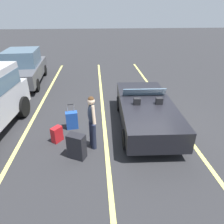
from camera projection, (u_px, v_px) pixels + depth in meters
ground_plane at (145, 125)px, 7.36m from camera, size 80.00×80.00×0.00m
lot_line_near at (178, 124)px, 7.45m from camera, size 18.00×0.12×0.01m
lot_line_mid at (104, 127)px, 7.26m from camera, size 18.00×0.12×0.01m
lot_line_far at (27, 130)px, 7.06m from camera, size 18.00×0.12×0.01m
convertible_car at (145, 108)px, 7.28m from camera, size 4.21×1.96×1.24m
suitcase_large_black at (77, 146)px, 5.63m from camera, size 0.46×0.55×0.74m
suitcase_medium_bright at (72, 120)px, 7.07m from camera, size 0.30×0.43×0.90m
suitcase_small_carryon at (57, 134)px, 6.39m from camera, size 0.39×0.37×0.50m
traveler_person at (92, 120)px, 5.83m from camera, size 0.60×0.30×1.65m
parked_sedan_far at (24, 67)px, 11.16m from camera, size 4.62×2.11×1.82m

